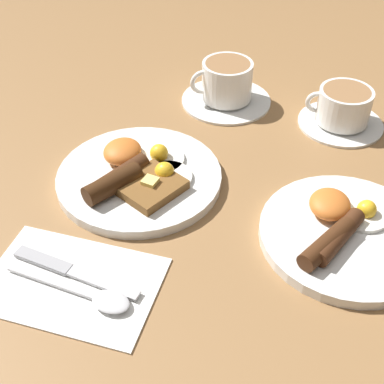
{
  "coord_description": "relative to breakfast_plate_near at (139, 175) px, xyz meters",
  "views": [
    {
      "loc": [
        0.56,
        0.24,
        0.5
      ],
      "look_at": [
        0.03,
        0.09,
        0.03
      ],
      "focal_mm": 50.0,
      "sensor_mm": 36.0,
      "label": 1
    }
  ],
  "objects": [
    {
      "name": "spoon",
      "position": [
        0.22,
        0.03,
        -0.0
      ],
      "size": [
        0.04,
        0.17,
        0.01
      ],
      "rotation": [
        0.0,
        0.0,
        1.47
      ],
      "color": "silver",
      "rests_on": "napkin"
    },
    {
      "name": "teacup_far",
      "position": [
        -0.24,
        0.27,
        0.02
      ],
      "size": [
        0.14,
        0.14,
        0.06
      ],
      "color": "white",
      "rests_on": "ground_plane"
    },
    {
      "name": "breakfast_plate_far",
      "position": [
        0.03,
        0.3,
        -0.0
      ],
      "size": [
        0.23,
        0.23,
        0.04
      ],
      "color": "white",
      "rests_on": "ground_plane"
    },
    {
      "name": "ground_plane",
      "position": [
        -0.0,
        -0.0,
        -0.01
      ],
      "size": [
        3.0,
        3.0,
        0.0
      ],
      "primitive_type": "plane",
      "color": "olive"
    },
    {
      "name": "napkin",
      "position": [
        0.2,
        -0.01,
        -0.01
      ],
      "size": [
        0.14,
        0.21,
        0.01
      ],
      "primitive_type": "cube",
      "rotation": [
        0.0,
        0.0,
        -0.01
      ],
      "color": "white",
      "rests_on": "ground_plane"
    },
    {
      "name": "teacup_near",
      "position": [
        -0.26,
        0.07,
        0.02
      ],
      "size": [
        0.16,
        0.16,
        0.08
      ],
      "color": "white",
      "rests_on": "ground_plane"
    },
    {
      "name": "knife",
      "position": [
        0.19,
        -0.02,
        -0.01
      ],
      "size": [
        0.04,
        0.17,
        0.01
      ],
      "rotation": [
        0.0,
        0.0,
        1.43
      ],
      "color": "silver",
      "rests_on": "napkin"
    },
    {
      "name": "breakfast_plate_near",
      "position": [
        0.0,
        0.0,
        0.0
      ],
      "size": [
        0.24,
        0.24,
        0.04
      ],
      "color": "white",
      "rests_on": "ground_plane"
    }
  ]
}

